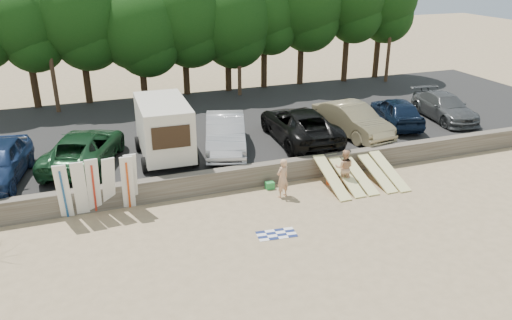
# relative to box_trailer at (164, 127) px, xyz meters

# --- Properties ---
(ground) EXTENTS (120.00, 120.00, 0.00)m
(ground) POSITION_rel_box_trailer_xyz_m (5.08, -5.95, -2.29)
(ground) COLOR tan
(ground) RESTS_ON ground
(seawall) EXTENTS (44.00, 0.50, 1.00)m
(seawall) POSITION_rel_box_trailer_xyz_m (5.08, -2.95, -1.79)
(seawall) COLOR #6B6356
(seawall) RESTS_ON ground
(parking_lot) EXTENTS (44.00, 14.50, 0.70)m
(parking_lot) POSITION_rel_box_trailer_xyz_m (5.08, 4.55, -1.94)
(parking_lot) COLOR #282828
(parking_lot) RESTS_ON ground
(treeline) EXTENTS (33.45, 6.45, 9.18)m
(treeline) POSITION_rel_box_trailer_xyz_m (5.23, 11.57, 4.08)
(treeline) COLOR #382616
(treeline) RESTS_ON parking_lot
(utility_poles) EXTENTS (25.80, 0.26, 9.00)m
(utility_poles) POSITION_rel_box_trailer_xyz_m (7.08, 10.05, 3.14)
(utility_poles) COLOR #473321
(utility_poles) RESTS_ON parking_lot
(box_trailer) EXTENTS (2.66, 4.54, 2.83)m
(box_trailer) POSITION_rel_box_trailer_xyz_m (0.00, 0.00, 0.00)
(box_trailer) COLOR beige
(box_trailer) RESTS_ON parking_lot
(car_1) EXTENTS (4.52, 6.40, 1.62)m
(car_1) POSITION_rel_box_trailer_xyz_m (-3.68, 0.47, -0.78)
(car_1) COLOR #153A1F
(car_1) RESTS_ON parking_lot
(car_2) EXTENTS (3.27, 5.68, 1.77)m
(car_2) POSITION_rel_box_trailer_xyz_m (3.04, 0.06, -0.70)
(car_2) COLOR #AAABAF
(car_2) RESTS_ON parking_lot
(car_3) EXTENTS (3.20, 6.37, 1.73)m
(car_3) POSITION_rel_box_trailer_xyz_m (7.14, 0.18, -0.72)
(car_3) COLOR black
(car_3) RESTS_ON parking_lot
(car_4) EXTENTS (2.59, 5.43, 1.72)m
(car_4) POSITION_rel_box_trailer_xyz_m (10.16, -0.09, -0.73)
(car_4) COLOR #8D7F59
(car_4) RESTS_ON parking_lot
(car_5) EXTENTS (3.01, 5.08, 1.62)m
(car_5) POSITION_rel_box_trailer_xyz_m (13.45, 0.60, -0.78)
(car_5) COLOR black
(car_5) RESTS_ON parking_lot
(car_6) EXTENTS (2.69, 5.36, 1.49)m
(car_6) POSITION_rel_box_trailer_xyz_m (16.82, 0.57, -0.84)
(car_6) COLOR #45484A
(car_6) RESTS_ON parking_lot
(surfboard_upright_0) EXTENTS (0.52, 0.77, 2.52)m
(surfboard_upright_0) POSITION_rel_box_trailer_xyz_m (-4.63, -3.51, -1.02)
(surfboard_upright_0) COLOR silver
(surfboard_upright_0) RESTS_ON ground
(surfboard_upright_1) EXTENTS (0.50, 0.71, 2.53)m
(surfboard_upright_1) POSITION_rel_box_trailer_xyz_m (-4.02, -3.48, -1.02)
(surfboard_upright_1) COLOR silver
(surfboard_upright_1) RESTS_ON ground
(surfboard_upright_2) EXTENTS (0.55, 0.68, 2.55)m
(surfboard_upright_2) POSITION_rel_box_trailer_xyz_m (-3.50, -3.41, -1.01)
(surfboard_upright_2) COLOR silver
(surfboard_upright_2) RESTS_ON ground
(surfboard_upright_3) EXTENTS (0.63, 0.87, 2.51)m
(surfboard_upright_3) POSITION_rel_box_trailer_xyz_m (-2.91, -3.37, -1.03)
(surfboard_upright_3) COLOR silver
(surfboard_upright_3) RESTS_ON ground
(surfboard_upright_4) EXTENTS (0.52, 0.75, 2.53)m
(surfboard_upright_4) POSITION_rel_box_trailer_xyz_m (-2.17, -3.51, -1.02)
(surfboard_upright_4) COLOR silver
(surfboard_upright_4) RESTS_ON ground
(surfboard_upright_5) EXTENTS (0.53, 0.71, 2.54)m
(surfboard_upright_5) POSITION_rel_box_trailer_xyz_m (-2.03, -3.36, -1.02)
(surfboard_upright_5) COLOR silver
(surfboard_upright_5) RESTS_ON ground
(surfboard_low_0) EXTENTS (0.56, 2.84, 1.10)m
(surfboard_low_0) POSITION_rel_box_trailer_xyz_m (6.66, -4.46, -1.73)
(surfboard_low_0) COLOR beige
(surfboard_low_0) RESTS_ON ground
(surfboard_low_1) EXTENTS (0.56, 2.87, 1.01)m
(surfboard_low_1) POSITION_rel_box_trailer_xyz_m (7.41, -4.38, -1.78)
(surfboard_low_1) COLOR beige
(surfboard_low_1) RESTS_ON ground
(surfboard_low_2) EXTENTS (0.56, 2.89, 0.93)m
(surfboard_low_2) POSITION_rel_box_trailer_xyz_m (8.08, -4.39, -1.82)
(surfboard_low_2) COLOR beige
(surfboard_low_2) RESTS_ON ground
(surfboard_low_3) EXTENTS (0.56, 2.89, 0.94)m
(surfboard_low_3) POSITION_rel_box_trailer_xyz_m (8.98, -4.46, -1.82)
(surfboard_low_3) COLOR beige
(surfboard_low_3) RESTS_ON ground
(surfboard_low_4) EXTENTS (0.56, 2.88, 0.98)m
(surfboard_low_4) POSITION_rel_box_trailer_xyz_m (9.61, -4.57, -1.80)
(surfboard_low_4) COLOR beige
(surfboard_low_4) RESTS_ON ground
(beachgoer_a) EXTENTS (0.76, 0.63, 1.78)m
(beachgoer_a) POSITION_rel_box_trailer_xyz_m (4.24, -4.48, -1.40)
(beachgoer_a) COLOR tan
(beachgoer_a) RESTS_ON ground
(beachgoer_b) EXTENTS (1.06, 0.98, 1.74)m
(beachgoer_b) POSITION_rel_box_trailer_xyz_m (7.34, -4.36, -1.42)
(beachgoer_b) COLOR tan
(beachgoer_b) RESTS_ON ground
(cooler) EXTENTS (0.38, 0.30, 0.32)m
(cooler) POSITION_rel_box_trailer_xyz_m (4.02, -3.55, -2.13)
(cooler) COLOR green
(cooler) RESTS_ON ground
(gear_bag) EXTENTS (0.37, 0.34, 0.22)m
(gear_bag) POSITION_rel_box_trailer_xyz_m (6.83, -4.07, -2.18)
(gear_bag) COLOR #C94317
(gear_bag) RESTS_ON ground
(beach_towel) EXTENTS (1.64, 1.64, 0.00)m
(beach_towel) POSITION_rel_box_trailer_xyz_m (2.80, -7.37, -2.28)
(beach_towel) COLOR white
(beach_towel) RESTS_ON ground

